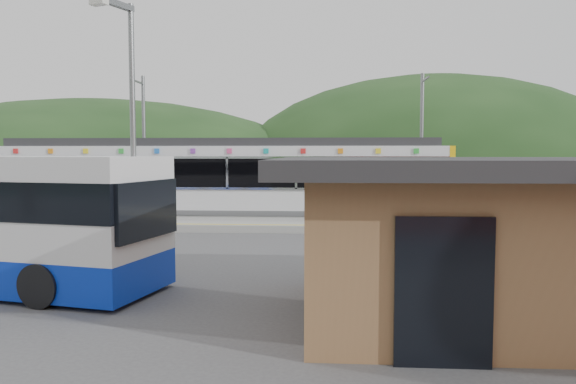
{
  "coord_description": "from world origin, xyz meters",
  "views": [
    {
      "loc": [
        2.32,
        -19.59,
        3.1
      ],
      "look_at": [
        0.91,
        1.0,
        1.66
      ],
      "focal_mm": 35.0,
      "sensor_mm": 36.0,
      "label": 1
    }
  ],
  "objects": [
    {
      "name": "station_shelter",
      "position": [
        6.0,
        -9.01,
        1.55
      ],
      "size": [
        9.2,
        6.2,
        3.0
      ],
      "color": "brown",
      "rests_on": "ground"
    },
    {
      "name": "yellow_line",
      "position": [
        0.0,
        2.0,
        0.3
      ],
      "size": [
        26.0,
        0.1,
        0.01
      ],
      "primitive_type": "cube",
      "color": "yellow",
      "rests_on": "platform"
    },
    {
      "name": "catenary_mast_east",
      "position": [
        7.0,
        8.56,
        3.65
      ],
      "size": [
        0.18,
        1.8,
        7.0
      ],
      "color": "slate",
      "rests_on": "ground"
    },
    {
      "name": "lamp_post",
      "position": [
        -1.83,
        -7.89,
        3.72
      ],
      "size": [
        0.48,
        1.14,
        6.24
      ],
      "rotation": [
        0.0,
        0.0,
        -0.36
      ],
      "color": "slate",
      "rests_on": "ground"
    },
    {
      "name": "catenary_mast_west",
      "position": [
        -7.0,
        8.56,
        3.65
      ],
      "size": [
        0.18,
        1.8,
        7.0
      ],
      "color": "slate",
      "rests_on": "ground"
    },
    {
      "name": "platform",
      "position": [
        0.0,
        3.3,
        0.15
      ],
      "size": [
        26.0,
        3.2,
        0.3
      ],
      "primitive_type": "cube",
      "color": "#9E9E99",
      "rests_on": "ground"
    },
    {
      "name": "ground",
      "position": [
        0.0,
        0.0,
        0.0
      ],
      "size": [
        120.0,
        120.0,
        0.0
      ],
      "primitive_type": "plane",
      "color": "#4C4C4F",
      "rests_on": "ground"
    },
    {
      "name": "hills",
      "position": [
        6.19,
        5.29,
        0.0
      ],
      "size": [
        146.0,
        149.0,
        26.0
      ],
      "color": "#1E3D19",
      "rests_on": "ground"
    },
    {
      "name": "train",
      "position": [
        -2.47,
        6.0,
        2.06
      ],
      "size": [
        20.44,
        3.01,
        3.74
      ],
      "color": "black",
      "rests_on": "ground"
    }
  ]
}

